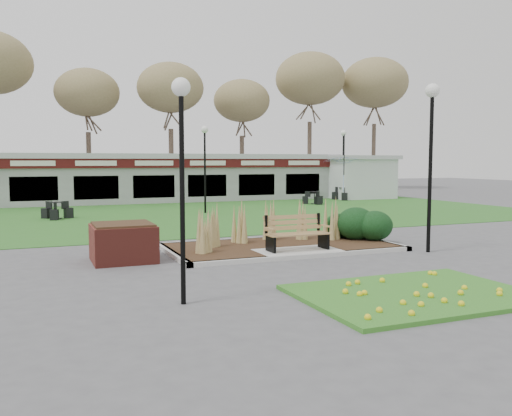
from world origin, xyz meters
name	(u,v)px	position (x,y,z in m)	size (l,w,h in m)	color
ground	(300,256)	(0.00, 0.00, 0.00)	(100.00, 100.00, 0.00)	#515154
lawn	(183,214)	(0.00, 12.00, 0.01)	(34.00, 16.00, 0.02)	#2C6C22
flower_bed	(414,293)	(0.00, -4.60, 0.07)	(4.20, 3.00, 0.16)	#266A1E
planting_bed	(318,233)	(1.27, 1.35, 0.37)	(6.75, 3.40, 1.27)	#301D13
park_bench	(296,232)	(0.00, 0.25, 0.59)	(1.70, 0.66, 0.93)	#A8894C
brick_planter	(123,242)	(-4.40, 1.00, 0.48)	(1.50, 1.50, 0.95)	maroon
food_pavilion	(149,178)	(0.00, 19.96, 1.48)	(24.60, 3.40, 2.90)	gray
service_hut	(359,176)	(13.50, 18.00, 1.45)	(4.40, 3.40, 2.83)	silver
tree_backdrop	(125,79)	(0.00, 28.00, 8.36)	(47.24, 5.24, 10.36)	#47382B
lamp_post_near_left	(182,140)	(-4.05, -3.50, 2.83)	(0.32, 0.32, 3.88)	black
lamp_post_near_right	(431,130)	(3.49, -0.80, 3.30)	(0.38, 0.38, 4.53)	black
lamp_post_mid_right	(205,150)	(1.08, 12.01, 3.00)	(0.34, 0.34, 4.11)	black
lamp_post_far_right	(343,149)	(11.66, 17.00, 3.21)	(0.37, 0.37, 4.40)	black
bistro_set_b	(57,213)	(-5.55, 11.91, 0.26)	(1.32, 1.28, 0.71)	black
bistro_set_c	(314,200)	(8.41, 14.74, 0.26)	(1.33, 1.17, 0.71)	black
bistro_set_d	(344,196)	(11.73, 17.00, 0.28)	(1.31, 1.46, 0.78)	black
patio_umbrella	(344,174)	(9.27, 13.00, 1.78)	(2.59, 2.62, 2.80)	black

